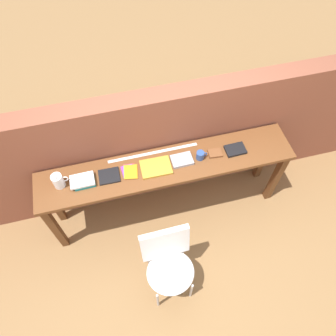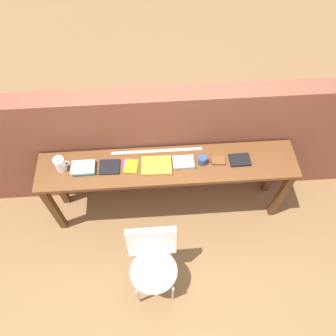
% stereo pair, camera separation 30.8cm
% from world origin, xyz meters
% --- Properties ---
extents(ground_plane, '(40.00, 40.00, 0.00)m').
position_xyz_m(ground_plane, '(0.00, 0.00, 0.00)').
color(ground_plane, olive).
extents(brick_wall_back, '(6.00, 0.20, 1.48)m').
position_xyz_m(brick_wall_back, '(0.00, 0.64, 0.74)').
color(brick_wall_back, brown).
rests_on(brick_wall_back, ground).
extents(sideboard, '(2.50, 0.44, 0.88)m').
position_xyz_m(sideboard, '(0.00, 0.30, 0.74)').
color(sideboard, brown).
rests_on(sideboard, ground).
extents(chair_white_moulded, '(0.44, 0.46, 0.89)m').
position_xyz_m(chair_white_moulded, '(-0.19, -0.51, 0.53)').
color(chair_white_moulded, white).
rests_on(chair_white_moulded, ground).
extents(pitcher_white, '(0.14, 0.10, 0.18)m').
position_xyz_m(pitcher_white, '(-1.00, 0.32, 0.96)').
color(pitcher_white, white).
rests_on(pitcher_white, sideboard).
extents(book_stack_leftmost, '(0.22, 0.16, 0.05)m').
position_xyz_m(book_stack_leftmost, '(-0.79, 0.30, 0.91)').
color(book_stack_leftmost, '#19757A').
rests_on(book_stack_leftmost, sideboard).
extents(magazine_cycling, '(0.20, 0.17, 0.02)m').
position_xyz_m(magazine_cycling, '(-0.55, 0.31, 0.89)').
color(magazine_cycling, black).
rests_on(magazine_cycling, sideboard).
extents(pamphlet_pile_colourful, '(0.16, 0.19, 0.01)m').
position_xyz_m(pamphlet_pile_colourful, '(-0.36, 0.31, 0.89)').
color(pamphlet_pile_colourful, '#E5334C').
rests_on(pamphlet_pile_colourful, sideboard).
extents(book_open_centre, '(0.29, 0.22, 0.02)m').
position_xyz_m(book_open_centre, '(-0.11, 0.29, 0.89)').
color(book_open_centre, gold).
rests_on(book_open_centre, sideboard).
extents(book_grey_hardcover, '(0.21, 0.15, 0.03)m').
position_xyz_m(book_grey_hardcover, '(0.15, 0.31, 0.90)').
color(book_grey_hardcover, '#9E9EA3').
rests_on(book_grey_hardcover, sideboard).
extents(mug, '(0.11, 0.08, 0.09)m').
position_xyz_m(mug, '(0.33, 0.30, 0.92)').
color(mug, '#2D4C8C').
rests_on(mug, sideboard).
extents(leather_journal_brown, '(0.14, 0.11, 0.02)m').
position_xyz_m(leather_journal_brown, '(0.49, 0.31, 0.89)').
color(leather_journal_brown, brown).
rests_on(leather_journal_brown, sideboard).
extents(book_repair_rightmost, '(0.20, 0.14, 0.03)m').
position_xyz_m(book_repair_rightmost, '(0.69, 0.30, 0.89)').
color(book_repair_rightmost, black).
rests_on(book_repair_rightmost, sideboard).
extents(ruler_metal_back_edge, '(0.89, 0.03, 0.00)m').
position_xyz_m(ruler_metal_back_edge, '(-0.09, 0.47, 0.88)').
color(ruler_metal_back_edge, silver).
rests_on(ruler_metal_back_edge, sideboard).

